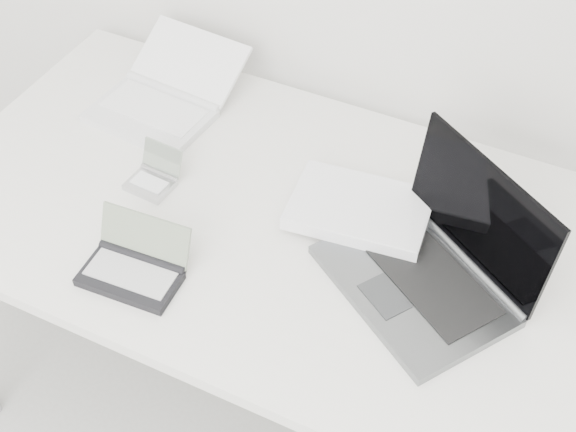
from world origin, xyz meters
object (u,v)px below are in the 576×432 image
at_px(netbook_open_white, 162,100).
at_px(palmtop_charcoal, 134,267).
at_px(desk, 310,244).
at_px(laptop_large, 405,243).

relative_size(netbook_open_white, palmtop_charcoal, 1.80).
bearing_deg(netbook_open_white, palmtop_charcoal, -58.73).
height_order(desk, palmtop_charcoal, palmtop_charcoal).
distance_m(netbook_open_white, palmtop_charcoal, 0.50).
bearing_deg(laptop_large, palmtop_charcoal, -115.75).
distance_m(desk, netbook_open_white, 0.51).
bearing_deg(netbook_open_white, desk, -17.84).
height_order(desk, netbook_open_white, netbook_open_white).
bearing_deg(netbook_open_white, laptop_large, -10.67).
bearing_deg(desk, netbook_open_white, 157.23).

